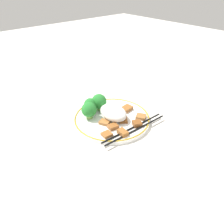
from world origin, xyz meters
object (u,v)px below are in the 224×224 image
(plate, at_px, (112,118))
(broccoli_back_left, at_px, (100,101))
(broccoli_back_right, at_px, (89,110))
(broccoli_back_center, at_px, (90,105))
(chopsticks, at_px, (135,128))

(plate, xyz_separation_m, broccoli_back_left, (-0.06, 0.00, 0.03))
(broccoli_back_left, distance_m, broccoli_back_right, 0.06)
(broccoli_back_center, height_order, broccoli_back_right, broccoli_back_right)
(broccoli_back_right, distance_m, chopsticks, 0.15)
(broccoli_back_center, relative_size, broccoli_back_right, 0.87)
(broccoli_back_center, distance_m, chopsticks, 0.17)
(chopsticks, bearing_deg, broccoli_back_center, -166.66)
(broccoli_back_center, xyz_separation_m, broccoli_back_right, (0.03, -0.03, 0.00))
(plate, bearing_deg, broccoli_back_left, 176.88)
(broccoli_back_center, relative_size, chopsticks, 0.21)
(broccoli_back_right, bearing_deg, broccoli_back_center, 137.91)
(plate, bearing_deg, broccoli_back_center, -157.63)
(broccoli_back_right, bearing_deg, broccoli_back_left, 108.76)
(plate, xyz_separation_m, broccoli_back_center, (-0.07, -0.03, 0.03))
(broccoli_back_left, height_order, broccoli_back_center, broccoli_back_left)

